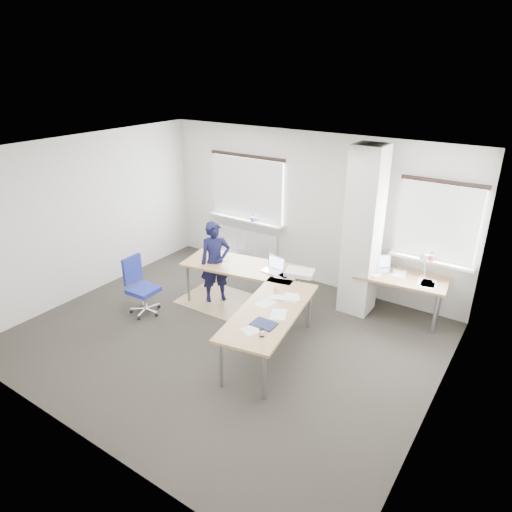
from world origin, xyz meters
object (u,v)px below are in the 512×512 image
Objects in this scene: desk_main at (258,288)px; person at (215,262)px; task_chair at (143,298)px; desk_side at (401,279)px.

person reaches higher than desk_main.
person is at bearing 53.50° from task_chair.
person is (-1.11, 0.34, 0.03)m from desk_main.
desk_main is at bearing -144.32° from desk_side.
desk_main is 1.16m from person.
person reaches higher than desk_side.
desk_side reaches higher than desk_main.
desk_side reaches higher than task_chair.
desk_main is at bearing -68.37° from person.
person is (-2.84, -1.21, 0.04)m from desk_side.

